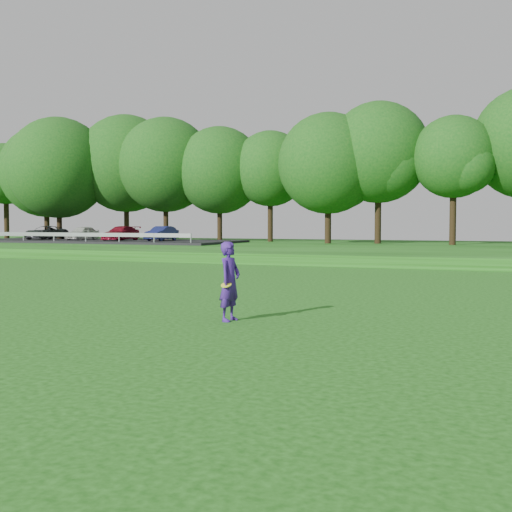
% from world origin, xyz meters
% --- Properties ---
extents(ground, '(140.00, 140.00, 0.00)m').
position_xyz_m(ground, '(0.00, 0.00, 0.00)').
color(ground, '#14460D').
rests_on(ground, ground).
extents(berm, '(130.00, 30.00, 0.60)m').
position_xyz_m(berm, '(0.00, 34.00, 0.30)').
color(berm, '#14460D').
rests_on(berm, ground).
extents(walking_path, '(130.00, 1.60, 0.04)m').
position_xyz_m(walking_path, '(0.00, 20.00, 0.02)').
color(walking_path, gray).
rests_on(walking_path, ground).
extents(treeline, '(104.00, 7.00, 15.00)m').
position_xyz_m(treeline, '(0.00, 38.00, 8.10)').
color(treeline, '#104812').
rests_on(treeline, berm).
extents(parking_lot, '(24.00, 9.00, 1.38)m').
position_xyz_m(parking_lot, '(-24.33, 32.80, 1.01)').
color(parking_lot, black).
rests_on(parking_lot, berm).
extents(woman, '(0.50, 0.71, 1.85)m').
position_xyz_m(woman, '(3.27, 0.49, 0.92)').
color(woman, '#3E1C7F').
rests_on(woman, ground).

